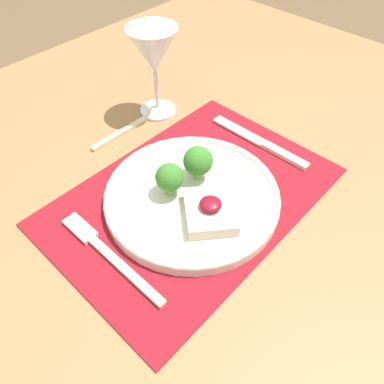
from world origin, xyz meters
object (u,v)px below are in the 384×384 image
dinner_plate (192,194)px  knife (265,145)px  fork (105,251)px  wine_glass_near (154,54)px  spoon (148,116)px

dinner_plate → knife: dinner_plate is taller
fork → knife: size_ratio=1.00×
fork → knife: bearing=-7.8°
dinner_plate → fork: size_ratio=1.33×
dinner_plate → wine_glass_near: 0.27m
dinner_plate → fork: bearing=170.9°
knife → spoon: size_ratio=1.09×
dinner_plate → spoon: bearing=64.9°
wine_glass_near → dinner_plate: bearing=-121.1°
fork → spoon: bearing=34.0°
spoon → wine_glass_near: size_ratio=1.11×
knife → wine_glass_near: bearing=105.2°
dinner_plate → knife: 0.19m
fork → dinner_plate: bearing=-11.9°
knife → fork: bearing=176.1°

